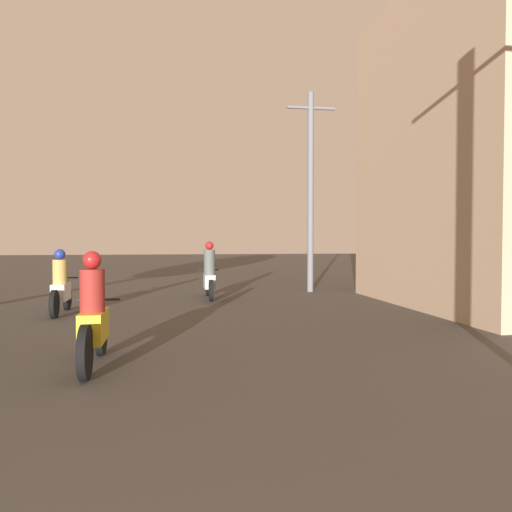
{
  "coord_description": "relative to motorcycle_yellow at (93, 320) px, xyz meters",
  "views": [
    {
      "loc": [
        0.38,
        0.44,
        1.69
      ],
      "look_at": [
        3.32,
        18.19,
        1.12
      ],
      "focal_mm": 35.0,
      "sensor_mm": 36.0,
      "label": 1
    }
  ],
  "objects": [
    {
      "name": "motorcycle_silver",
      "position": [
        2.08,
        7.54,
        0.03
      ],
      "size": [
        0.6,
        2.03,
        1.66
      ],
      "rotation": [
        0.0,
        0.0,
        0.0
      ],
      "color": "black",
      "rests_on": "ground_plane"
    },
    {
      "name": "motorcycle_yellow",
      "position": [
        0.0,
        0.0,
        0.0
      ],
      "size": [
        0.6,
        2.03,
        1.55
      ],
      "rotation": [
        0.0,
        0.0,
        0.17
      ],
      "color": "black",
      "rests_on": "ground_plane"
    },
    {
      "name": "utility_pole_far",
      "position": [
        5.48,
        8.92,
        2.77
      ],
      "size": [
        1.6,
        0.2,
        6.48
      ],
      "color": "slate",
      "rests_on": "ground_plane"
    },
    {
      "name": "building_right_near",
      "position": [
        8.93,
        4.69,
        3.43
      ],
      "size": [
        4.25,
        7.17,
        8.1
      ],
      "color": "tan",
      "rests_on": "ground_plane"
    },
    {
      "name": "motorcycle_white",
      "position": [
        -1.49,
        5.07,
        -0.02
      ],
      "size": [
        0.6,
        1.95,
        1.49
      ],
      "rotation": [
        0.0,
        0.0,
        0.1
      ],
      "color": "black",
      "rests_on": "ground_plane"
    }
  ]
}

